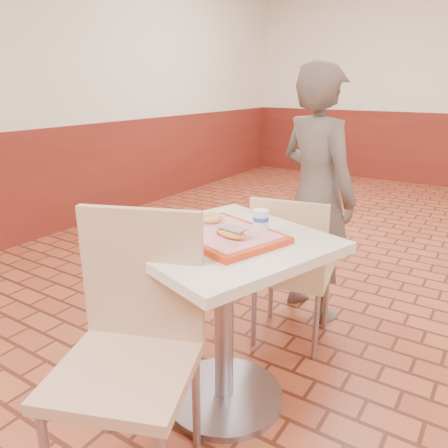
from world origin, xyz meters
The scene contains 8 objects.
main_table centered at (-1.31, -0.35, 0.53)m, with size 0.75×0.75×0.79m.
chair_main_front centered at (-1.39, -0.82, 0.55)m, with size 0.59×0.59×0.99m.
chair_main_back centered at (-1.26, 0.23, 0.48)m, with size 0.46×0.46×0.85m.
customer centered at (-1.31, 0.65, 0.76)m, with size 0.55×0.36×1.52m, color brown.
serving_tray centered at (-1.31, -0.35, 0.81)m, with size 0.45×0.35×0.03m.
ring_donut centered at (-1.44, -0.27, 0.84)m, with size 0.10×0.10×0.03m, color gold.
long_john_donut centered at (-1.25, -0.40, 0.84)m, with size 0.15×0.09×0.04m.
paper_cup centered at (-1.20, -0.24, 0.86)m, with size 0.07×0.07×0.08m.
Camera 1 is at (-0.40, -1.76, 1.40)m, focal length 35.00 mm.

